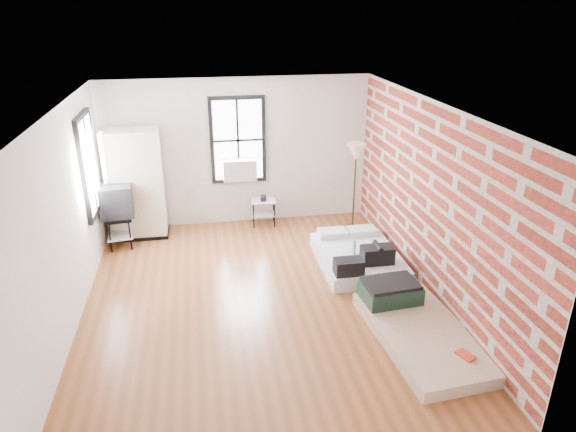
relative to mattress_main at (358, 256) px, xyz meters
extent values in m
plane|color=brown|center=(-1.75, -0.80, -0.15)|extent=(6.00, 6.00, 0.00)
cube|color=silver|center=(-1.75, 2.20, 1.25)|extent=(5.00, 0.01, 2.80)
cube|color=silver|center=(-1.75, -3.80, 1.25)|extent=(5.00, 0.01, 2.80)
cube|color=silver|center=(-4.25, -0.80, 1.25)|extent=(0.01, 6.00, 2.80)
cube|color=maroon|center=(0.75, -0.80, 1.25)|extent=(0.02, 6.00, 2.80)
cube|color=white|center=(-1.75, -0.80, 2.65)|extent=(5.00, 6.00, 0.01)
cube|color=white|center=(-1.75, 2.15, 1.50)|extent=(0.90, 0.02, 1.50)
cube|color=black|center=(-2.23, 2.17, 1.50)|extent=(0.07, 0.08, 1.64)
cube|color=black|center=(-1.26, 2.17, 1.50)|extent=(0.07, 0.08, 1.64)
cube|color=black|center=(-1.75, 2.17, 2.28)|extent=(0.90, 0.08, 0.07)
cube|color=black|center=(-1.75, 2.17, 0.71)|extent=(0.90, 0.08, 0.07)
cube|color=black|center=(-1.75, 2.14, 1.50)|extent=(0.04, 0.02, 1.50)
cube|color=black|center=(-1.75, 2.14, 1.50)|extent=(0.90, 0.02, 0.04)
cube|color=silver|center=(-1.75, 2.03, 0.97)|extent=(0.62, 0.30, 0.40)
cube|color=white|center=(-4.20, 1.00, 1.50)|extent=(0.02, 0.90, 1.50)
cube|color=black|center=(-4.22, 0.51, 1.50)|extent=(0.08, 0.07, 1.64)
cube|color=black|center=(-4.22, 1.48, 1.50)|extent=(0.08, 0.07, 1.64)
cube|color=black|center=(-4.22, 1.00, 2.28)|extent=(0.08, 0.90, 0.07)
cube|color=black|center=(-4.22, 1.00, 0.71)|extent=(0.08, 0.90, 0.07)
cube|color=black|center=(-4.19, 1.00, 1.50)|extent=(0.02, 0.04, 1.50)
cube|color=black|center=(-4.19, 1.00, 1.50)|extent=(0.02, 0.90, 0.04)
cube|color=silver|center=(0.00, 0.02, -0.04)|extent=(1.28, 1.73, 0.23)
cube|color=silver|center=(-0.26, 0.70, 0.13)|extent=(0.50, 0.32, 0.11)
cube|color=silver|center=(0.28, 0.70, 0.13)|extent=(0.50, 0.32, 0.11)
cube|color=black|center=(0.18, -0.39, 0.21)|extent=(0.50, 0.29, 0.27)
cylinder|color=black|center=(0.18, -0.39, 0.37)|extent=(0.08, 0.32, 0.07)
cube|color=black|center=(-0.36, -0.66, 0.19)|extent=(0.44, 0.28, 0.24)
cylinder|color=silver|center=(-0.09, -0.02, 0.17)|extent=(0.06, 0.06, 0.20)
cylinder|color=blue|center=(-0.09, -0.02, 0.29)|extent=(0.03, 0.03, 0.03)
cube|color=#C3A98C|center=(0.20, -2.14, -0.07)|extent=(1.27, 2.18, 0.17)
cube|color=black|center=(0.03, -1.37, 0.14)|extent=(0.82, 0.61, 0.24)
cube|color=black|center=(0.03, -1.37, 0.28)|extent=(0.77, 0.57, 0.04)
cube|color=red|center=(0.47, -2.72, 0.03)|extent=(0.22, 0.26, 0.03)
cube|color=black|center=(-3.64, 1.85, -0.12)|extent=(1.02, 0.60, 0.06)
cube|color=beige|center=(-3.64, 1.85, 0.88)|extent=(0.98, 0.55, 1.94)
cylinder|color=black|center=(-1.53, 1.78, 0.10)|extent=(0.02, 0.02, 0.50)
cylinder|color=black|center=(-1.13, 1.74, 0.10)|extent=(0.02, 0.02, 0.50)
cylinder|color=black|center=(-1.50, 2.09, 0.10)|extent=(0.02, 0.02, 0.50)
cylinder|color=black|center=(-1.10, 2.05, 0.10)|extent=(0.02, 0.02, 0.50)
cube|color=silver|center=(-1.32, 1.92, 0.35)|extent=(0.48, 0.40, 0.02)
cube|color=silver|center=(-1.32, 1.92, 0.08)|extent=(0.46, 0.38, 0.02)
cube|color=black|center=(-1.32, 1.92, 0.40)|extent=(0.12, 0.17, 0.09)
cylinder|color=black|center=(0.35, 1.48, -0.14)|extent=(0.24, 0.24, 0.03)
cylinder|color=black|center=(0.35, 1.48, 0.59)|extent=(0.03, 0.03, 1.44)
cone|color=#D1B686|center=(0.35, 1.48, 1.35)|extent=(0.36, 0.36, 0.32)
cylinder|color=black|center=(-4.09, 1.19, 0.13)|extent=(0.03, 0.03, 0.56)
cylinder|color=black|center=(-3.76, 1.23, 0.13)|extent=(0.03, 0.03, 0.56)
cylinder|color=black|center=(-4.17, 1.85, 0.13)|extent=(0.03, 0.03, 0.56)
cylinder|color=black|center=(-3.84, 1.89, 0.13)|extent=(0.03, 0.03, 0.56)
cube|color=black|center=(-3.97, 1.54, 0.41)|extent=(0.54, 0.85, 0.03)
cube|color=silver|center=(-3.97, 1.54, 0.07)|extent=(0.52, 0.83, 0.02)
cube|color=black|center=(-3.97, 1.54, 0.70)|extent=(0.63, 0.71, 0.56)
cube|color=black|center=(-3.69, 1.58, 0.70)|extent=(0.09, 0.53, 0.45)
camera|label=1|loc=(-2.47, -7.24, 3.90)|focal=32.00mm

